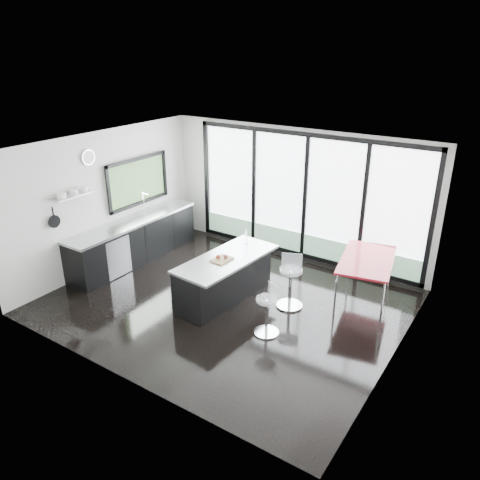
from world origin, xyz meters
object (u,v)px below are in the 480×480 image
Objects in this scene: red_table at (365,279)px; bar_stool_near at (267,316)px; island at (224,277)px; bar_stool_far at (290,288)px.

bar_stool_near is at bearing -115.77° from red_table.
red_table is (2.16, 1.36, -0.01)m from island.
bar_stool_far is at bearing 18.93° from island.
red_table is (0.93, 1.92, 0.09)m from bar_stool_near.
bar_stool_near is 0.88× the size of bar_stool_far.
bar_stool_far reaches higher than bar_stool_near.
bar_stool_near is 0.42× the size of red_table.
bar_stool_near is at bearing -108.09° from bar_stool_far.
island is 1.36m from bar_stool_near.
bar_stool_far is 1.40m from red_table.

